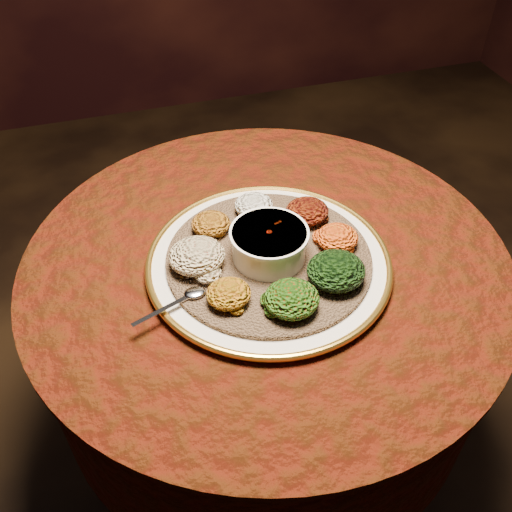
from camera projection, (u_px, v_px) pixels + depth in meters
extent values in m
plane|color=black|center=(263.00, 443.00, 1.62)|extent=(4.00, 4.00, 0.00)
cylinder|color=black|center=(263.00, 439.00, 1.61)|extent=(0.44, 0.44, 0.04)
cylinder|color=black|center=(264.00, 373.00, 1.39)|extent=(0.12, 0.12, 0.68)
cylinder|color=black|center=(266.00, 268.00, 1.14)|extent=(0.80, 0.80, 0.04)
cylinder|color=#3A0D04|center=(265.00, 315.00, 1.24)|extent=(0.93, 0.93, 0.34)
cylinder|color=#3A0D04|center=(266.00, 258.00, 1.12)|extent=(0.96, 0.96, 0.01)
cylinder|color=silver|center=(269.00, 263.00, 1.09)|extent=(0.54, 0.54, 0.02)
torus|color=gold|center=(269.00, 261.00, 1.09)|extent=(0.47, 0.47, 0.01)
cylinder|color=olive|center=(269.00, 258.00, 1.08)|extent=(0.41, 0.41, 0.01)
cylinder|color=white|center=(269.00, 244.00, 1.06)|extent=(0.14, 0.14, 0.06)
cylinder|color=white|center=(269.00, 233.00, 1.04)|extent=(0.15, 0.15, 0.01)
cylinder|color=#680B05|center=(269.00, 237.00, 1.04)|extent=(0.12, 0.12, 0.01)
ellipsoid|color=silver|center=(195.00, 293.00, 1.00)|extent=(0.04, 0.03, 0.01)
cube|color=silver|center=(160.00, 311.00, 0.97)|extent=(0.11, 0.05, 0.00)
ellipsoid|color=white|center=(254.00, 205.00, 1.16)|extent=(0.08, 0.07, 0.04)
ellipsoid|color=black|center=(307.00, 211.00, 1.14)|extent=(0.09, 0.08, 0.04)
ellipsoid|color=#C18810|center=(337.00, 238.00, 1.09)|extent=(0.08, 0.08, 0.04)
ellipsoid|color=black|center=(336.00, 271.00, 1.01)|extent=(0.11, 0.10, 0.05)
ellipsoid|color=#A2290A|center=(292.00, 299.00, 0.97)|extent=(0.10, 0.09, 0.05)
ellipsoid|color=#A55A0E|center=(229.00, 294.00, 0.98)|extent=(0.08, 0.07, 0.04)
ellipsoid|color=maroon|center=(197.00, 256.00, 1.04)|extent=(0.10, 0.10, 0.05)
ellipsoid|color=#935A11|center=(211.00, 224.00, 1.12)|extent=(0.08, 0.07, 0.04)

